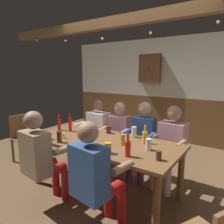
{
  "coord_description": "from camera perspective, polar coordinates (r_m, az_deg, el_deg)",
  "views": [
    {
      "loc": [
        1.68,
        -2.4,
        1.67
      ],
      "look_at": [
        0.0,
        0.02,
        1.12
      ],
      "focal_mm": 33.7,
      "sensor_mm": 36.0,
      "label": 1
    }
  ],
  "objects": [
    {
      "name": "ceiling_beam",
      "position": [
        3.34,
        3.97,
        23.6
      ],
      "size": [
        5.27,
        0.14,
        0.16
      ],
      "primitive_type": "cube",
      "color": "brown"
    },
    {
      "name": "pint_glass_3",
      "position": [
        3.23,
        -0.93,
        -4.77
      ],
      "size": [
        0.08,
        0.08,
        0.11
      ],
      "primitive_type": "cylinder",
      "color": "#4C2D19",
      "rests_on": "dining_table"
    },
    {
      "name": "pint_glass_5",
      "position": [
        2.59,
        9.86,
        -8.64
      ],
      "size": [
        0.07,
        0.07,
        0.14
      ],
      "primitive_type": "cylinder",
      "color": "white",
      "rests_on": "dining_table"
    },
    {
      "name": "back_wall_wainscot",
      "position": [
        5.44,
        16.06,
        -1.82
      ],
      "size": [
        5.86,
        0.12,
        1.07
      ],
      "primitive_type": "cube",
      "color": "brown",
      "rests_on": "ground_plane"
    },
    {
      "name": "dining_table",
      "position": [
        2.94,
        -2.41,
        -9.36
      ],
      "size": [
        2.09,
        0.96,
        0.76
      ],
      "color": "brown",
      "rests_on": "ground_plane"
    },
    {
      "name": "plate_0",
      "position": [
        3.49,
        -7.4,
        -4.53
      ],
      "size": [
        0.22,
        0.22,
        0.01
      ],
      "primitive_type": "cylinder",
      "color": "white",
      "rests_on": "dining_table"
    },
    {
      "name": "pint_glass_2",
      "position": [
        3.05,
        5.98,
        -5.4
      ],
      "size": [
        0.07,
        0.07,
        0.15
      ],
      "primitive_type": "cylinder",
      "color": "white",
      "rests_on": "dining_table"
    },
    {
      "name": "ground_plane",
      "position": [
        3.37,
        -0.19,
        -19.11
      ],
      "size": [
        7.03,
        7.03,
        0.0
      ],
      "primitive_type": "plane",
      "color": "brown"
    },
    {
      "name": "person_5",
      "position": [
        2.19,
        -4.61,
        -16.57
      ],
      "size": [
        0.55,
        0.57,
        1.23
      ],
      "rotation": [
        0.0,
        0.0,
        -0.13
      ],
      "color": "#2D4C84",
      "rests_on": "ground_plane"
    },
    {
      "name": "person_3",
      "position": [
        3.23,
        15.53,
        -7.95
      ],
      "size": [
        0.54,
        0.54,
        1.2
      ],
      "rotation": [
        0.0,
        0.0,
        3.08
      ],
      "color": "#B78493",
      "rests_on": "ground_plane"
    },
    {
      "name": "wall_dart_cabinet",
      "position": [
        5.42,
        10.22,
        11.58
      ],
      "size": [
        0.56,
        0.15,
        0.7
      ],
      "color": "brown"
    },
    {
      "name": "person_1",
      "position": [
        3.62,
        1.45,
        -5.83
      ],
      "size": [
        0.51,
        0.53,
        1.18
      ],
      "rotation": [
        0.0,
        0.0,
        3.26
      ],
      "color": "#B78493",
      "rests_on": "ground_plane"
    },
    {
      "name": "bottle_3",
      "position": [
        2.36,
        4.31,
        -9.71
      ],
      "size": [
        0.06,
        0.06,
        0.26
      ],
      "color": "red",
      "rests_on": "dining_table"
    },
    {
      "name": "back_wall_upper",
      "position": [
        5.32,
        16.76,
        11.45
      ],
      "size": [
        5.86,
        0.12,
        1.43
      ],
      "primitive_type": "cube",
      "color": "beige"
    },
    {
      "name": "string_lights",
      "position": [
        3.26,
        3.44,
        20.7
      ],
      "size": [
        4.14,
        0.04,
        0.14
      ],
      "color": "#F9EAB2"
    },
    {
      "name": "person_4",
      "position": [
        2.75,
        -18.74,
        -11.02
      ],
      "size": [
        0.54,
        0.55,
        1.24
      ],
      "rotation": [
        0.0,
        0.0,
        -0.11
      ],
      "color": "#997F60",
      "rests_on": "ground_plane"
    },
    {
      "name": "table_candle",
      "position": [
        3.06,
        -12.96,
        -6.3
      ],
      "size": [
        0.04,
        0.04,
        0.08
      ],
      "primitive_type": "cylinder",
      "color": "#F9E08C",
      "rests_on": "dining_table"
    },
    {
      "name": "pint_glass_0",
      "position": [
        2.72,
        2.93,
        -7.5
      ],
      "size": [
        0.06,
        0.06,
        0.14
      ],
      "primitive_type": "cylinder",
      "color": "gold",
      "rests_on": "dining_table"
    },
    {
      "name": "bottle_2",
      "position": [
        3.4,
        -11.29,
        -3.32
      ],
      "size": [
        0.05,
        0.05,
        0.28
      ],
      "color": "red",
      "rests_on": "dining_table"
    },
    {
      "name": "pint_glass_1",
      "position": [
        2.33,
        12.56,
        -11.45
      ],
      "size": [
        0.06,
        0.06,
        0.1
      ],
      "primitive_type": "cylinder",
      "color": "#4C2D19",
      "rests_on": "dining_table"
    },
    {
      "name": "person_2",
      "position": [
        3.39,
        8.16,
        -6.61
      ],
      "size": [
        0.51,
        0.52,
        1.22
      ],
      "rotation": [
        0.0,
        0.0,
        3.21
      ],
      "color": "#2D4C84",
      "rests_on": "ground_plane"
    },
    {
      "name": "bottle_1",
      "position": [
        3.5,
        -14.15,
        -3.18
      ],
      "size": [
        0.05,
        0.05,
        0.26
      ],
      "color": "red",
      "rests_on": "dining_table"
    },
    {
      "name": "pint_glass_6",
      "position": [
        2.9,
        -14.11,
        -6.52
      ],
      "size": [
        0.07,
        0.07,
        0.15
      ],
      "primitive_type": "cylinder",
      "color": "#4C2D19",
      "rests_on": "dining_table"
    },
    {
      "name": "pint_glass_4",
      "position": [
        2.45,
        -1.14,
        -9.73
      ],
      "size": [
        0.08,
        0.08,
        0.13
      ],
      "primitive_type": "cylinder",
      "color": "gold",
      "rests_on": "dining_table"
    },
    {
      "name": "condiment_caddy",
      "position": [
        3.26,
        -5.33,
        -5.27
      ],
      "size": [
        0.14,
        0.1,
        0.05
      ],
      "primitive_type": "cube",
      "color": "#B2B7BC",
      "rests_on": "dining_table"
    },
    {
      "name": "bottle_0",
      "position": [
        2.81,
        8.94,
        -6.62
      ],
      "size": [
        0.07,
        0.07,
        0.24
      ],
      "color": "gold",
      "rests_on": "dining_table"
    },
    {
      "name": "person_0",
      "position": [
        3.9,
        -4.41,
        -4.5
      ],
      "size": [
        0.57,
        0.56,
        1.18
      ],
      "rotation": [
        0.0,
        0.0,
        3.06
      ],
      "color": "silver",
      "rests_on": "ground_plane"
    },
    {
      "name": "chair_empty_near_right",
      "position": [
        4.36,
        -22.69,
        -6.12
      ],
      "size": [
        0.44,
        0.44,
        0.88
      ],
      "rotation": [
        0.0,
        0.0,
        -1.57
      ],
      "color": "brown",
      "rests_on": "ground_plane"
    }
  ]
}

